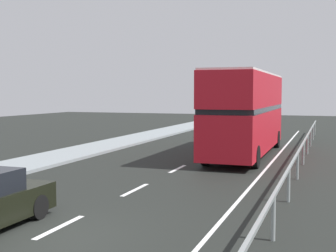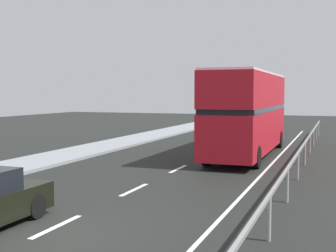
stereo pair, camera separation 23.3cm
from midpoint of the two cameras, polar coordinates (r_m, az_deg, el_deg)
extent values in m
cube|color=black|center=(11.22, -15.85, -13.20)|extent=(73.63, 120.00, 0.10)
cube|color=silver|center=(11.73, -13.92, -12.13)|extent=(0.16, 2.10, 0.01)
cube|color=silver|center=(15.59, -4.57, -7.94)|extent=(0.16, 2.10, 0.01)
cube|color=silver|center=(19.75, 0.87, -5.36)|extent=(0.16, 2.10, 0.01)
cube|color=silver|center=(24.04, 4.37, -3.67)|extent=(0.16, 2.10, 0.01)
cube|color=silver|center=(28.41, 6.79, -2.48)|extent=(0.16, 2.10, 0.01)
cube|color=silver|center=(32.83, 8.56, -1.61)|extent=(0.16, 2.10, 0.01)
cube|color=silver|center=(37.27, 9.91, -0.94)|extent=(0.16, 2.10, 0.01)
cube|color=silver|center=(18.19, 10.94, -6.26)|extent=(0.12, 46.00, 0.01)
cube|color=gray|center=(17.88, 15.54, -3.26)|extent=(0.08, 42.00, 0.08)
cylinder|color=gray|center=(10.50, 12.39, -11.20)|extent=(0.10, 0.10, 1.01)
cylinder|color=gray|center=(14.20, 14.37, -7.20)|extent=(0.10, 0.10, 1.01)
cylinder|color=gray|center=(17.95, 15.51, -4.86)|extent=(0.10, 0.10, 1.01)
cylinder|color=gray|center=(21.72, 16.25, -3.33)|extent=(0.10, 0.10, 1.01)
cylinder|color=gray|center=(25.51, 16.77, -2.25)|extent=(0.10, 0.10, 1.01)
cylinder|color=gray|center=(29.30, 17.16, -1.45)|extent=(0.10, 0.10, 1.01)
cylinder|color=gray|center=(33.10, 17.45, -0.83)|extent=(0.10, 0.10, 1.01)
cylinder|color=gray|center=(36.90, 17.69, -0.34)|extent=(0.10, 0.10, 1.01)
cube|color=red|center=(24.10, 9.47, -0.47)|extent=(2.46, 11.06, 2.00)
cube|color=black|center=(24.03, 9.50, 2.19)|extent=(2.48, 10.62, 0.24)
cube|color=red|center=(24.02, 9.53, 4.41)|extent=(2.46, 11.06, 1.62)
cube|color=silver|center=(24.04, 9.55, 6.45)|extent=(2.41, 10.84, 0.10)
cube|color=black|center=(29.51, 11.40, 0.54)|extent=(2.19, 0.04, 1.40)
cube|color=yellow|center=(29.46, 11.46, 5.11)|extent=(1.46, 0.04, 0.28)
cylinder|color=black|center=(28.42, 8.73, -1.49)|extent=(0.28, 1.00, 1.00)
cylinder|color=black|center=(28.08, 13.22, -1.62)|extent=(0.28, 1.00, 1.00)
cylinder|color=black|center=(20.62, 4.41, -3.57)|extent=(0.28, 1.00, 1.00)
cylinder|color=black|center=(20.15, 10.57, -3.81)|extent=(0.28, 1.00, 1.00)
cylinder|color=black|center=(12.48, -16.40, -9.68)|extent=(0.20, 0.64, 0.64)
camera|label=1|loc=(0.12, -90.38, -0.03)|focal=48.79mm
camera|label=2|loc=(0.12, 89.62, 0.03)|focal=48.79mm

